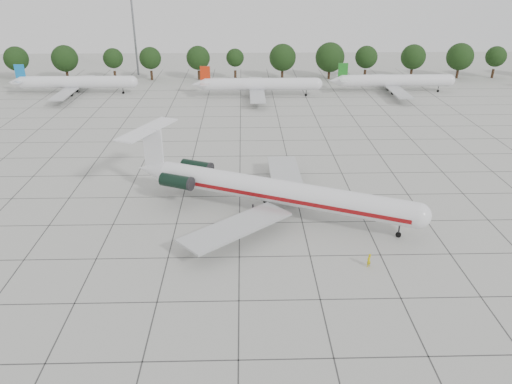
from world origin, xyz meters
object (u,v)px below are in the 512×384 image
floodlight_mast (133,24)px  bg_airliner_d (395,81)px  main_airliner (264,189)px  ground_crew (369,260)px  bg_airliner_c (260,85)px  bg_airliner_b (76,83)px

floodlight_mast → bg_airliner_d: bearing=-18.8°
main_airliner → ground_crew: size_ratio=23.98×
bg_airliner_c → ground_crew: bearing=-83.0°
bg_airliner_b → bg_airliner_c: (45.61, -3.46, 0.00)m
bg_airliner_b → floodlight_mast: floodlight_mast is taller
bg_airliner_c → bg_airliner_d: size_ratio=1.00×
bg_airliner_c → main_airliner: bearing=-91.4°
ground_crew → bg_airliner_b: bearing=-94.4°
ground_crew → bg_airliner_b: size_ratio=0.06×
bg_airliner_b → bg_airliner_d: same height
ground_crew → bg_airliner_c: bearing=-122.1°
bg_airliner_d → floodlight_mast: size_ratio=1.11×
ground_crew → main_airliner: bearing=-90.2°
bg_airliner_b → bg_airliner_c: 45.74m
bg_airliner_c → floodlight_mast: size_ratio=1.11×
ground_crew → floodlight_mast: size_ratio=0.06×
bg_airliner_d → floodlight_mast: floodlight_mast is taller
bg_airliner_c → floodlight_mast: bearing=142.6°
bg_airliner_c → bg_airliner_d: 34.15m
main_airliner → bg_airliner_c: bearing=112.8°
bg_airliner_c → bg_airliner_d: (34.00, 3.18, 0.00)m
bg_airliner_b → bg_airliner_d: bearing=-0.2°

